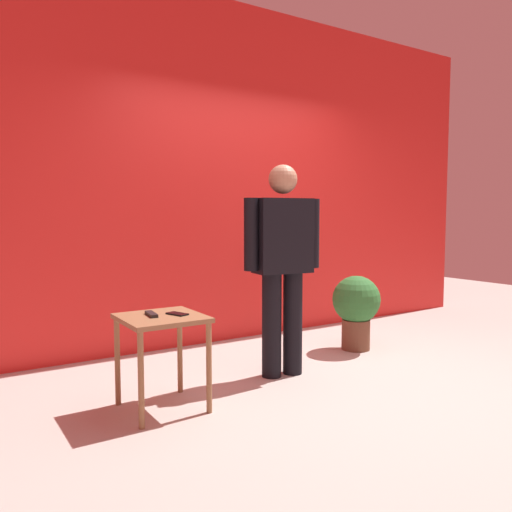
{
  "coord_description": "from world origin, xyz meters",
  "views": [
    {
      "loc": [
        -2.64,
        -2.82,
        1.25
      ],
      "look_at": [
        -0.48,
        0.55,
        0.92
      ],
      "focal_mm": 35.49,
      "sensor_mm": 36.0,
      "label": 1
    }
  ],
  "objects": [
    {
      "name": "side_table",
      "position": [
        -1.44,
        0.17,
        0.51
      ],
      "size": [
        0.5,
        0.5,
        0.61
      ],
      "color": "olive",
      "rests_on": "ground_plane"
    },
    {
      "name": "tv_remote",
      "position": [
        -1.49,
        0.21,
        0.62
      ],
      "size": [
        0.06,
        0.17,
        0.02
      ],
      "primitive_type": "cube",
      "rotation": [
        0.0,
        0.0,
        -0.11
      ],
      "color": "black",
      "rests_on": "side_table"
    },
    {
      "name": "back_wall_red",
      "position": [
        0.0,
        1.58,
        1.65
      ],
      "size": [
        6.34,
        0.12,
        3.3
      ],
      "primitive_type": "cube",
      "color": "red",
      "rests_on": "ground_plane"
    },
    {
      "name": "potted_plant",
      "position": [
        0.63,
        0.56,
        0.41
      ],
      "size": [
        0.44,
        0.44,
        0.69
      ],
      "color": "brown",
      "rests_on": "ground_plane"
    },
    {
      "name": "cell_phone",
      "position": [
        -1.34,
        0.15,
        0.61
      ],
      "size": [
        0.12,
        0.16,
        0.01
      ],
      "primitive_type": "cube",
      "rotation": [
        0.0,
        0.0,
        0.35
      ],
      "color": "black",
      "rests_on": "side_table"
    },
    {
      "name": "ground_plane",
      "position": [
        0.0,
        0.0,
        0.0
      ],
      "size": [
        12.0,
        12.0,
        0.0
      ],
      "primitive_type": "plane",
      "color": "#B7B2A8"
    },
    {
      "name": "standing_person",
      "position": [
        -0.39,
        0.32,
        0.91
      ],
      "size": [
        0.65,
        0.27,
        1.63
      ],
      "color": "black",
      "rests_on": "ground_plane"
    }
  ]
}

